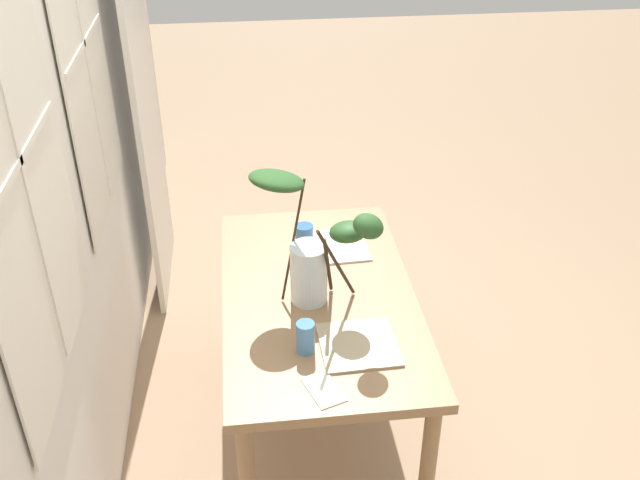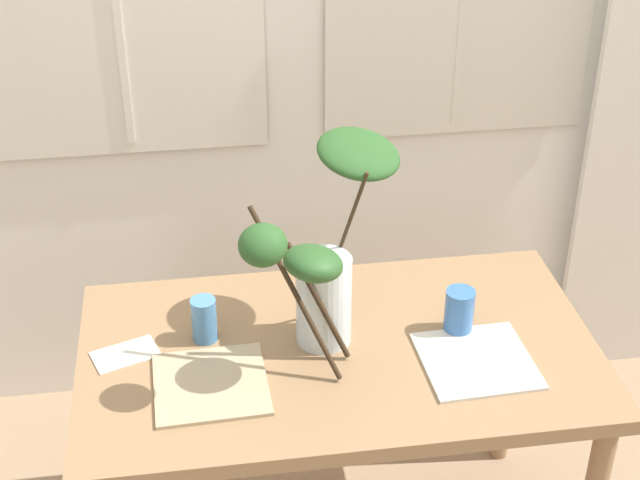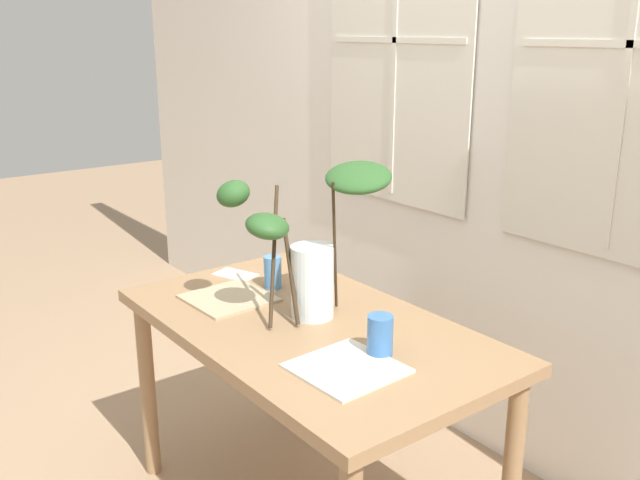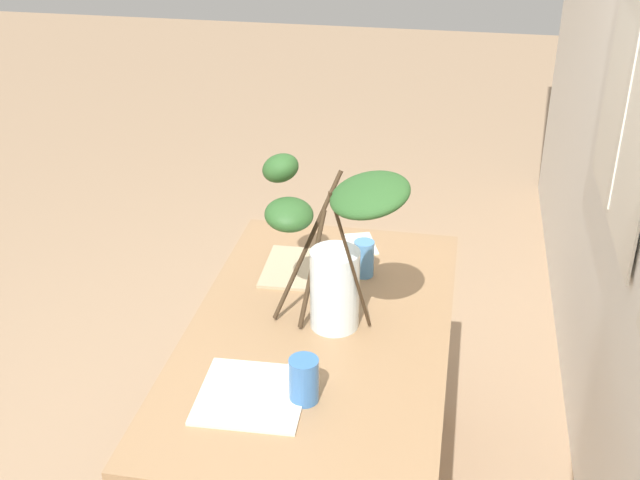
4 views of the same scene
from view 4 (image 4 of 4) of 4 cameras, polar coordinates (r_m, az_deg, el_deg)
name	(u,v)px [view 4 (image 4 of 4)]	position (r m, az deg, el deg)	size (l,w,h in m)	color
dining_table	(318,355)	(2.45, -0.12, -8.09)	(1.33, 0.76, 0.77)	#93704C
vase_with_branches	(332,251)	(2.29, 0.81, -0.79)	(0.50, 0.54, 0.54)	silver
drinking_glass_blue_left	(364,258)	(2.64, 3.10, -1.30)	(0.07, 0.07, 0.12)	#4C84BC
drinking_glass_blue_right	(304,380)	(2.10, -1.14, -9.78)	(0.08, 0.08, 0.12)	#386BAD
plate_square_left	(306,269)	(2.69, -0.99, -2.02)	(0.27, 0.27, 0.01)	tan
plate_square_right	(252,395)	(2.15, -4.80, -10.76)	(0.27, 0.27, 0.01)	silver
napkin_folded	(360,244)	(2.85, 2.85, -0.29)	(0.16, 0.10, 0.00)	silver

